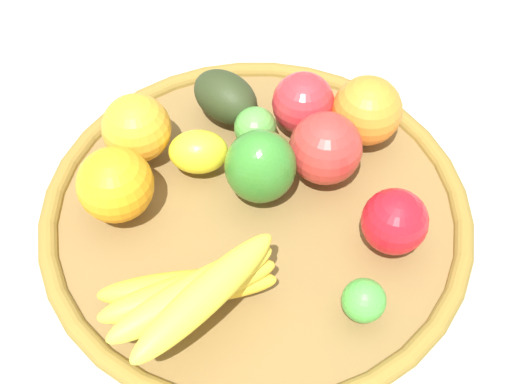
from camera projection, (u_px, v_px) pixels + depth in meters
ground_plane at (256, 222)px, 0.76m from camera, size 2.40×2.40×0.00m
basket at (256, 213)px, 0.74m from camera, size 0.46×0.46×0.03m
banana_bunch at (192, 291)px, 0.62m from camera, size 0.17×0.17×0.08m
apple_0 at (326, 148)px, 0.73m from camera, size 0.08×0.08×0.08m
orange_1 at (367, 111)px, 0.76m from camera, size 0.10×0.10×0.08m
orange_0 at (137, 128)px, 0.75m from camera, size 0.10×0.10×0.08m
apple_1 at (395, 222)px, 0.67m from camera, size 0.08×0.08×0.07m
avocado at (225, 97)px, 0.79m from camera, size 0.10×0.09×0.06m
orange_2 at (115, 185)px, 0.69m from camera, size 0.10×0.10×0.08m
bell_pepper at (258, 166)px, 0.71m from camera, size 0.09×0.09×0.09m
lime_1 at (255, 128)px, 0.76m from camera, size 0.05×0.05×0.05m
lemon_0 at (198, 152)px, 0.74m from camera, size 0.08×0.07×0.05m
lime_0 at (364, 301)px, 0.63m from camera, size 0.05×0.05×0.04m
apple_2 at (303, 103)px, 0.77m from camera, size 0.07×0.07×0.07m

